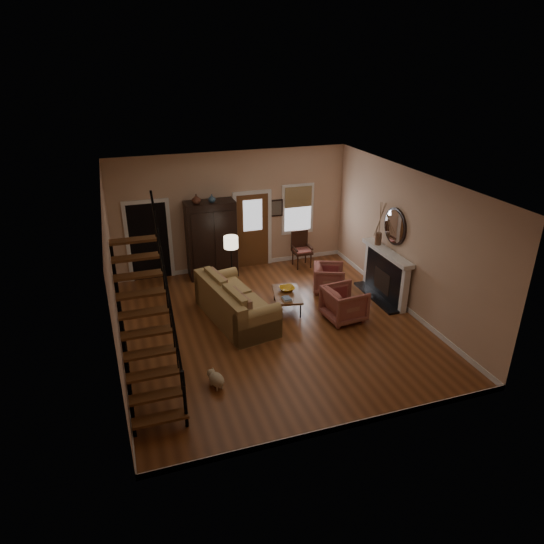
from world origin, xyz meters
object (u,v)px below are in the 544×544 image
object	(u,v)px
armchair_left	(344,304)
armchair_right	(329,278)
floor_lamp	(232,266)
armoire	(211,239)
coffee_table	(287,301)
side_chair	(302,250)
sofa	(236,302)

from	to	relation	value
armchair_left	armchair_right	distance (m)	1.49
armchair_left	floor_lamp	size ratio (longest dim) A/B	0.56
armoire	coffee_table	xyz separation A→B (m)	(1.27, -2.47, -0.85)
coffee_table	side_chair	distance (m)	2.63
armoire	floor_lamp	distance (m)	1.32
armchair_left	coffee_table	bearing A→B (deg)	44.98
armoire	side_chair	distance (m)	2.61
coffee_table	armchair_left	distance (m)	1.40
floor_lamp	armoire	bearing A→B (deg)	100.56
coffee_table	armchair_right	distance (m)	1.48
armchair_left	side_chair	bearing A→B (deg)	-9.30
armchair_right	side_chair	xyz separation A→B (m)	(-0.07, 1.69, 0.16)
armoire	side_chair	xyz separation A→B (m)	(2.55, -0.20, -0.54)
side_chair	armoire	bearing A→B (deg)	175.52
armchair_left	armchair_right	size ratio (longest dim) A/B	1.12
armchair_right	side_chair	distance (m)	1.70
sofa	side_chair	distance (m)	3.50
armoire	sofa	distance (m)	2.65
sofa	floor_lamp	world-z (taller)	floor_lamp
coffee_table	armchair_right	bearing A→B (deg)	23.22
coffee_table	floor_lamp	bearing A→B (deg)	130.67
sofa	armchair_right	world-z (taller)	sofa
armoire	coffee_table	size ratio (longest dim) A/B	1.97
floor_lamp	armchair_left	bearing A→B (deg)	-44.79
armchair_right	floor_lamp	size ratio (longest dim) A/B	0.50
armchair_left	side_chair	xyz separation A→B (m)	(0.21, 3.15, 0.11)
sofa	armchair_left	xyz separation A→B (m)	(2.35, -0.77, -0.06)
armoire	sofa	xyz separation A→B (m)	(-0.01, -2.58, -0.60)
side_chair	armchair_left	bearing A→B (deg)	-93.86
side_chair	coffee_table	bearing A→B (deg)	-119.36
coffee_table	armchair_left	size ratio (longest dim) A/B	1.23
armoire	armchair_right	xyz separation A→B (m)	(2.62, -1.89, -0.70)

